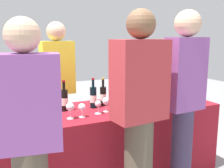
{
  "coord_description": "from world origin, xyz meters",
  "views": [
    {
      "loc": [
        -1.14,
        -2.4,
        1.51
      ],
      "look_at": [
        0.0,
        0.0,
        1.02
      ],
      "focal_mm": 42.02,
      "sensor_mm": 36.0,
      "label": 1
    }
  ],
  "objects_px": {
    "server_pouring": "(58,86)",
    "wine_bottle_2": "(93,97)",
    "wine_bottle_3": "(103,96)",
    "wine_bottle_6": "(169,87)",
    "wine_glass_1": "(70,107)",
    "wine_glass_3": "(98,104)",
    "guest_2": "(184,97)",
    "wine_bottle_1": "(64,100)",
    "wine_bottle_4": "(113,93)",
    "wine_glass_4": "(106,101)",
    "wine_glass_0": "(38,108)",
    "wine_bottle_0": "(26,101)",
    "menu_board": "(134,108)",
    "guest_0": "(28,138)",
    "wine_glass_2": "(82,108)",
    "wine_bottle_5": "(133,91)",
    "wine_glass_5": "(183,94)",
    "guest_1": "(139,110)"
  },
  "relations": [
    {
      "from": "wine_bottle_1",
      "to": "wine_bottle_5",
      "type": "xyz_separation_m",
      "value": [
        0.82,
        0.06,
        0.01
      ]
    },
    {
      "from": "wine_bottle_3",
      "to": "wine_glass_5",
      "type": "height_order",
      "value": "wine_bottle_3"
    },
    {
      "from": "wine_glass_4",
      "to": "menu_board",
      "type": "height_order",
      "value": "wine_glass_4"
    },
    {
      "from": "server_pouring",
      "to": "guest_2",
      "type": "bearing_deg",
      "value": 119.71
    },
    {
      "from": "wine_bottle_2",
      "to": "wine_bottle_4",
      "type": "bearing_deg",
      "value": 16.29
    },
    {
      "from": "wine_glass_3",
      "to": "server_pouring",
      "type": "height_order",
      "value": "server_pouring"
    },
    {
      "from": "wine_glass_0",
      "to": "guest_2",
      "type": "relative_size",
      "value": 0.09
    },
    {
      "from": "wine_bottle_2",
      "to": "guest_1",
      "type": "height_order",
      "value": "guest_1"
    },
    {
      "from": "wine_bottle_2",
      "to": "wine_glass_5",
      "type": "height_order",
      "value": "wine_bottle_2"
    },
    {
      "from": "wine_glass_1",
      "to": "wine_glass_3",
      "type": "distance_m",
      "value": 0.29
    },
    {
      "from": "wine_bottle_2",
      "to": "wine_glass_0",
      "type": "distance_m",
      "value": 0.62
    },
    {
      "from": "wine_bottle_4",
      "to": "wine_glass_0",
      "type": "distance_m",
      "value": 0.9
    },
    {
      "from": "wine_bottle_5",
      "to": "server_pouring",
      "type": "height_order",
      "value": "server_pouring"
    },
    {
      "from": "wine_bottle_0",
      "to": "wine_bottle_5",
      "type": "height_order",
      "value": "wine_bottle_5"
    },
    {
      "from": "wine_glass_3",
      "to": "wine_glass_5",
      "type": "distance_m",
      "value": 1.02
    },
    {
      "from": "wine_bottle_4",
      "to": "wine_glass_1",
      "type": "xyz_separation_m",
      "value": [
        -0.59,
        -0.33,
        -0.01
      ]
    },
    {
      "from": "wine_bottle_2",
      "to": "wine_bottle_5",
      "type": "height_order",
      "value": "wine_bottle_5"
    },
    {
      "from": "wine_bottle_6",
      "to": "wine_glass_1",
      "type": "distance_m",
      "value": 1.45
    },
    {
      "from": "wine_bottle_3",
      "to": "wine_bottle_4",
      "type": "height_order",
      "value": "wine_bottle_4"
    },
    {
      "from": "wine_glass_1",
      "to": "guest_2",
      "type": "xyz_separation_m",
      "value": [
        0.93,
        -0.42,
        0.09
      ]
    },
    {
      "from": "wine_bottle_4",
      "to": "wine_glass_5",
      "type": "xyz_separation_m",
      "value": [
        0.72,
        -0.31,
        -0.02
      ]
    },
    {
      "from": "wine_bottle_0",
      "to": "menu_board",
      "type": "distance_m",
      "value": 2.03
    },
    {
      "from": "wine_bottle_5",
      "to": "wine_glass_1",
      "type": "relative_size",
      "value": 2.19
    },
    {
      "from": "wine_bottle_6",
      "to": "menu_board",
      "type": "height_order",
      "value": "wine_bottle_6"
    },
    {
      "from": "wine_bottle_0",
      "to": "wine_glass_3",
      "type": "height_order",
      "value": "wine_bottle_0"
    },
    {
      "from": "wine_bottle_1",
      "to": "wine_bottle_3",
      "type": "relative_size",
      "value": 1.03
    },
    {
      "from": "wine_bottle_0",
      "to": "wine_bottle_3",
      "type": "xyz_separation_m",
      "value": [
        0.79,
        -0.08,
        -0.01
      ]
    },
    {
      "from": "wine_glass_2",
      "to": "wine_glass_3",
      "type": "height_order",
      "value": "same"
    },
    {
      "from": "wine_glass_0",
      "to": "wine_glass_3",
      "type": "distance_m",
      "value": 0.56
    },
    {
      "from": "wine_bottle_4",
      "to": "menu_board",
      "type": "height_order",
      "value": "wine_bottle_4"
    },
    {
      "from": "wine_glass_2",
      "to": "wine_bottle_0",
      "type": "bearing_deg",
      "value": 138.81
    },
    {
      "from": "wine_bottle_4",
      "to": "wine_glass_1",
      "type": "distance_m",
      "value": 0.68
    },
    {
      "from": "wine_bottle_1",
      "to": "wine_glass_2",
      "type": "relative_size",
      "value": 2.37
    },
    {
      "from": "wine_bottle_3",
      "to": "wine_glass_1",
      "type": "xyz_separation_m",
      "value": [
        -0.45,
        -0.3,
        0.0
      ]
    },
    {
      "from": "wine_bottle_0",
      "to": "wine_glass_2",
      "type": "relative_size",
      "value": 2.38
    },
    {
      "from": "wine_bottle_0",
      "to": "menu_board",
      "type": "relative_size",
      "value": 0.4
    },
    {
      "from": "guest_0",
      "to": "guest_2",
      "type": "xyz_separation_m",
      "value": [
        1.38,
        0.14,
        0.1
      ]
    },
    {
      "from": "wine_bottle_2",
      "to": "wine_glass_3",
      "type": "distance_m",
      "value": 0.23
    },
    {
      "from": "wine_bottle_3",
      "to": "wine_bottle_5",
      "type": "height_order",
      "value": "wine_bottle_5"
    },
    {
      "from": "wine_bottle_4",
      "to": "wine_glass_4",
      "type": "relative_size",
      "value": 2.2
    },
    {
      "from": "wine_bottle_3",
      "to": "wine_glass_0",
      "type": "bearing_deg",
      "value": -163.4
    },
    {
      "from": "server_pouring",
      "to": "wine_bottle_2",
      "type": "bearing_deg",
      "value": 106.71
    },
    {
      "from": "wine_bottle_0",
      "to": "wine_glass_0",
      "type": "height_order",
      "value": "wine_bottle_0"
    },
    {
      "from": "wine_glass_3",
      "to": "guest_2",
      "type": "distance_m",
      "value": 0.8
    },
    {
      "from": "server_pouring",
      "to": "guest_0",
      "type": "height_order",
      "value": "server_pouring"
    },
    {
      "from": "wine_bottle_3",
      "to": "wine_bottle_6",
      "type": "xyz_separation_m",
      "value": [
        0.94,
        0.09,
        0.01
      ]
    },
    {
      "from": "wine_glass_4",
      "to": "guest_2",
      "type": "distance_m",
      "value": 0.74
    },
    {
      "from": "wine_bottle_3",
      "to": "wine_glass_5",
      "type": "bearing_deg",
      "value": -17.87
    },
    {
      "from": "wine_bottle_2",
      "to": "wine_bottle_4",
      "type": "height_order",
      "value": "wine_bottle_4"
    },
    {
      "from": "wine_glass_1",
      "to": "guest_2",
      "type": "height_order",
      "value": "guest_2"
    }
  ]
}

